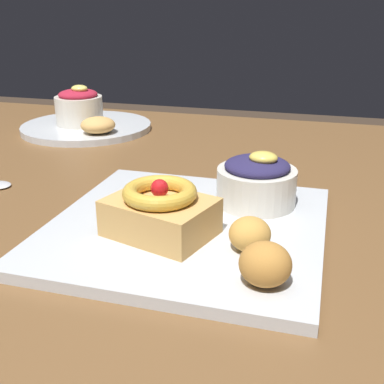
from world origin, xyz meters
TOP-DOWN VIEW (x-y plane):
  - dining_table at (0.00, 0.00)m, footprint 1.55×0.98m
  - front_plate at (0.07, -0.09)m, footprint 0.29×0.29m
  - cake_slice at (0.05, -0.12)m, footprint 0.12×0.10m
  - berry_ramekin at (0.13, -0.02)m, footprint 0.09×0.09m
  - fritter_front at (0.14, -0.13)m, footprint 0.04×0.04m
  - fritter_middle at (0.17, -0.19)m, footprint 0.04×0.04m
  - back_plate at (-0.25, 0.29)m, footprint 0.25×0.25m
  - back_ramekin at (-0.26, 0.29)m, footprint 0.09×0.09m
  - back_pastry at (-0.20, 0.23)m, footprint 0.06×0.06m

SIDE VIEW (x-z plane):
  - dining_table at x=0.00m, z-range 0.28..1.01m
  - front_plate at x=0.07m, z-range 0.73..0.74m
  - back_plate at x=-0.25m, z-range 0.73..0.74m
  - back_pastry at x=-0.20m, z-range 0.74..0.77m
  - fritter_front at x=0.14m, z-range 0.74..0.77m
  - fritter_middle at x=0.17m, z-range 0.74..0.78m
  - cake_slice at x=0.05m, z-range 0.74..0.80m
  - berry_ramekin at x=0.13m, z-range 0.74..0.80m
  - back_ramekin at x=-0.26m, z-range 0.74..0.81m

